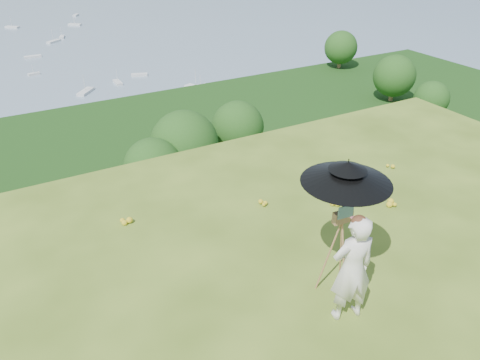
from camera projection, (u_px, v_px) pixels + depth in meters
ground at (440, 282)px, 8.14m from camera, size 14.00×14.00×0.00m
forest_slope at (111, 293)px, 49.05m from camera, size 140.00×56.00×22.00m
shoreline_tier at (54, 184)px, 82.91m from camera, size 170.00×28.00×8.00m
slope_trees at (90, 177)px, 42.14m from camera, size 110.00×50.00×6.00m
harbor_town at (47, 151)px, 79.70m from camera, size 110.00×22.00×5.00m
wildflowers at (429, 271)px, 8.30m from camera, size 10.00×10.50×0.12m
painter at (352, 269)px, 7.01m from camera, size 0.76×0.58×1.89m
field_easel at (338, 248)px, 7.59m from camera, size 0.71×0.71×1.71m
sun_umbrella at (345, 190)px, 7.08m from camera, size 1.54×1.54×1.06m
painter_cap at (360, 220)px, 6.58m from camera, size 0.24×0.28×0.10m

